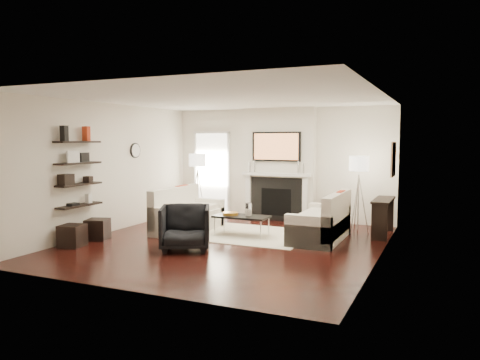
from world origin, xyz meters
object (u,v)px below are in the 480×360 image
at_px(loveseat_left_base, 188,221).
at_px(lamp_left_shade, 197,160).
at_px(coffee_table, 242,217).
at_px(loveseat_right_base, 320,229).
at_px(armchair, 185,225).
at_px(lamp_right_shade, 359,163).
at_px(ottoman_near, 98,229).

distance_m(loveseat_left_base, lamp_left_shade, 1.98).
bearing_deg(loveseat_left_base, coffee_table, -1.39).
xyz_separation_m(loveseat_right_base, armchair, (-1.97, -1.77, 0.22)).
relative_size(loveseat_left_base, lamp_left_shade, 4.50).
relative_size(loveseat_right_base, lamp_left_shade, 4.50).
relative_size(loveseat_right_base, armchair, 2.08).
distance_m(lamp_left_shade, lamp_right_shade, 3.90).
bearing_deg(lamp_right_shade, loveseat_left_base, -158.47).
bearing_deg(armchair, lamp_left_shade, 88.21).
height_order(armchair, ottoman_near, armchair).
distance_m(lamp_right_shade, ottoman_near, 5.45).
height_order(loveseat_left_base, ottoman_near, loveseat_left_base).
bearing_deg(lamp_right_shade, loveseat_right_base, -117.93).
height_order(lamp_right_shade, ottoman_near, lamp_right_shade).
bearing_deg(coffee_table, armchair, -107.01).
distance_m(armchair, lamp_left_shade, 3.39).
bearing_deg(loveseat_left_base, loveseat_right_base, 5.68).
xyz_separation_m(loveseat_left_base, loveseat_right_base, (2.78, 0.28, 0.00)).
height_order(coffee_table, armchair, armchair).
bearing_deg(coffee_table, lamp_left_shade, 141.31).
xyz_separation_m(loveseat_left_base, lamp_right_shade, (3.33, 1.31, 1.24)).
distance_m(coffee_table, lamp_right_shade, 2.68).
bearing_deg(coffee_table, lamp_right_shade, 32.96).
relative_size(loveseat_right_base, lamp_right_shade, 4.50).
xyz_separation_m(armchair, ottoman_near, (-2.00, 0.04, -0.23)).
bearing_deg(ottoman_near, lamp_left_shade, 77.89).
height_order(loveseat_right_base, coffee_table, same).
relative_size(coffee_table, lamp_right_shade, 2.75).
bearing_deg(lamp_right_shade, lamp_left_shade, 178.23).
height_order(loveseat_right_base, lamp_left_shade, lamp_left_shade).
distance_m(loveseat_right_base, coffee_table, 1.56).
relative_size(coffee_table, armchair, 1.27).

